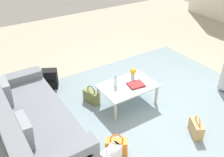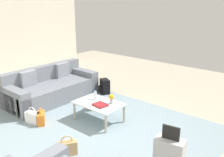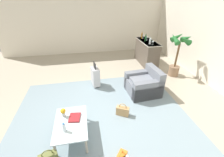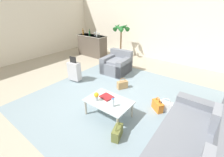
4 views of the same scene
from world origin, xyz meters
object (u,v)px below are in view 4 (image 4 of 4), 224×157
wine_glass_rightmost (99,34)px  wine_glass_leftmost (84,32)px  wine_glass_right_of_centre (95,33)px  handbag_white (165,106)px  bar_console (92,45)px  flower_vase (96,96)px  wine_bottle_amber (83,32)px  potted_palm (121,39)px  handbag_tan (122,85)px  couch (195,150)px  wine_bottle_clear (97,34)px  coffee_table (109,103)px  coffee_table_book (107,97)px  suitcase_silver (74,71)px  handbag_olive (117,132)px  armchair (117,65)px  wine_bottle_green (90,33)px  handbag_orange (157,106)px  water_bottle (113,103)px  wine_glass_left_of_centre (89,33)px

wine_glass_rightmost → wine_glass_leftmost: bearing=-179.6°
wine_glass_right_of_centre → handbag_white: 4.92m
bar_console → flower_vase: bearing=-44.7°
wine_bottle_amber → potted_palm: potted_palm is taller
wine_glass_rightmost → handbag_tan: wine_glass_rightmost is taller
couch → wine_bottle_clear: bearing=147.5°
coffee_table → handbag_tan: coffee_table is taller
coffee_table_book → wine_bottle_amber: wine_bottle_amber is taller
flower_vase → handbag_tan: 1.46m
bar_console → suitcase_silver: size_ratio=1.77×
suitcase_silver → potted_palm: 3.06m
wine_bottle_amber → wine_bottle_clear: (0.89, 0.00, 0.00)m
wine_glass_right_of_centre → wine_glass_rightmost: size_ratio=1.00×
wine_glass_rightmost → handbag_olive: bearing=-44.7°
coffee_table_book → handbag_olive: (0.65, -0.48, -0.29)m
flower_vase → potted_palm: size_ratio=0.13×
armchair → wine_bottle_green: (-2.21, 0.83, 0.83)m
handbag_orange → handbag_white: size_ratio=1.00×
armchair → wine_bottle_green: wine_bottle_green is taller
suitcase_silver → couch: bearing=-11.9°
potted_palm → wine_bottle_amber: bearing=-158.0°
water_bottle → potted_palm: size_ratio=0.13×
armchair → water_bottle: (1.50, -2.27, 0.21)m
armchair → potted_palm: 1.88m
bar_console → wine_glass_leftmost: size_ratio=9.74×
water_bottle → wine_bottle_clear: wine_bottle_clear is taller
armchair → flower_vase: size_ratio=4.79×
coffee_table_book → handbag_white: coffee_table_book is taller
wine_glass_rightmost → suitcase_silver: size_ratio=0.18×
couch → handbag_tan: couch is taller
wine_glass_rightmost → wine_bottle_clear: wine_bottle_clear is taller
wine_bottle_clear → wine_glass_rightmost: bearing=51.8°
bar_console → wine_bottle_green: bearing=-95.7°
wine_glass_leftmost → wine_glass_rightmost: same height
coffee_table_book → handbag_tan: 1.24m
coffee_table_book → wine_bottle_amber: size_ratio=0.93×
couch → wine_glass_left_of_centre: 6.40m
flower_vase → handbag_orange: (1.04, 1.02, -0.40)m
water_bottle → wine_glass_right_of_centre: (-3.53, 3.25, 0.61)m
couch → wine_glass_right_of_centre: 6.12m
flower_vase → couch: bearing=1.4°
wine_bottle_green → handbag_orange: wine_bottle_green is taller
coffee_table_book → wine_glass_rightmost: wine_glass_rightmost is taller
coffee_table_book → handbag_olive: 0.87m
handbag_tan → suitcase_silver: bearing=-160.8°
wine_glass_right_of_centre → handbag_olive: 5.34m
wine_glass_rightmost → wine_bottle_green: (-0.52, -0.09, 0.01)m
handbag_olive → handbag_white: bearing=72.1°
water_bottle → wine_bottle_clear: 4.53m
flower_vase → wine_glass_rightmost: 4.29m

